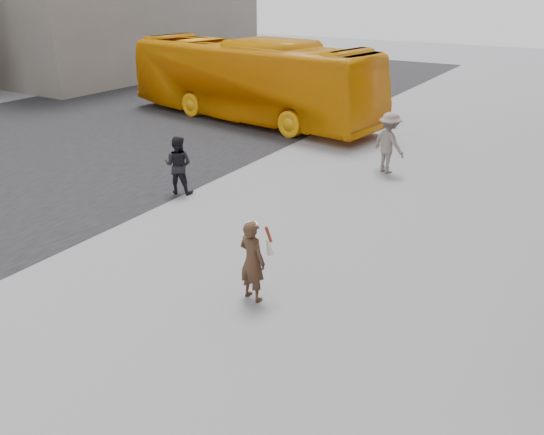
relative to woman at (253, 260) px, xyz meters
The scene contains 6 objects.
ground 1.14m from the woman, 61.42° to the right, with size 100.00×100.00×0.00m, color #9E9EA3.
road 13.35m from the woman, 161.19° to the left, with size 16.00×60.00×0.01m, color black.
woman is the anchor object (origin of this frame).
bus 14.47m from the woman, 124.37° to the left, with size 2.83×12.09×3.37m, color orange.
pedestrian_a 5.94m from the woman, 144.18° to the left, with size 0.79×0.62×1.63m, color black.
pedestrian_b 8.31m from the woman, 93.69° to the left, with size 1.21×0.69×1.87m, color slate.
Camera 1 is at (4.41, -6.30, 5.37)m, focal length 35.00 mm.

